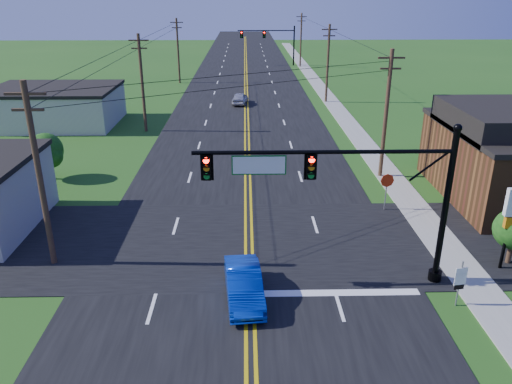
{
  "coord_description": "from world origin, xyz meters",
  "views": [
    {
      "loc": [
        0.04,
        -11.83,
        12.56
      ],
      "look_at": [
        0.52,
        10.0,
        3.71
      ],
      "focal_mm": 35.0,
      "sensor_mm": 36.0,
      "label": 1
    }
  ],
  "objects_px": {
    "signal_mast_main": "(346,186)",
    "stop_sign": "(387,184)",
    "blue_car": "(244,285)",
    "signal_mast_far": "(269,39)",
    "route_sign": "(460,280)"
  },
  "relations": [
    {
      "from": "signal_mast_main",
      "to": "stop_sign",
      "type": "xyz_separation_m",
      "value": [
        4.22,
        8.03,
        -3.04
      ]
    },
    {
      "from": "blue_car",
      "to": "signal_mast_far",
      "type": "bearing_deg",
      "value": 81.21
    },
    {
      "from": "stop_sign",
      "to": "route_sign",
      "type": "bearing_deg",
      "value": -93.35
    },
    {
      "from": "signal_mast_far",
      "to": "route_sign",
      "type": "height_order",
      "value": "signal_mast_far"
    },
    {
      "from": "signal_mast_far",
      "to": "blue_car",
      "type": "height_order",
      "value": "signal_mast_far"
    },
    {
      "from": "route_sign",
      "to": "stop_sign",
      "type": "xyz_separation_m",
      "value": [
        -0.46,
        10.05,
        0.45
      ]
    },
    {
      "from": "signal_mast_main",
      "to": "stop_sign",
      "type": "height_order",
      "value": "signal_mast_main"
    },
    {
      "from": "blue_car",
      "to": "route_sign",
      "type": "distance_m",
      "value": 9.13
    },
    {
      "from": "signal_mast_main",
      "to": "signal_mast_far",
      "type": "distance_m",
      "value": 72.0
    },
    {
      "from": "route_sign",
      "to": "signal_mast_far",
      "type": "bearing_deg",
      "value": 83.93
    },
    {
      "from": "signal_mast_main",
      "to": "blue_car",
      "type": "bearing_deg",
      "value": -163.09
    },
    {
      "from": "route_sign",
      "to": "stop_sign",
      "type": "relative_size",
      "value": 0.91
    },
    {
      "from": "signal_mast_main",
      "to": "blue_car",
      "type": "xyz_separation_m",
      "value": [
        -4.42,
        -1.34,
        -4.04
      ]
    },
    {
      "from": "route_sign",
      "to": "stop_sign",
      "type": "bearing_deg",
      "value": 82.98
    },
    {
      "from": "signal_mast_far",
      "to": "stop_sign",
      "type": "bearing_deg",
      "value": -86.31
    }
  ]
}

